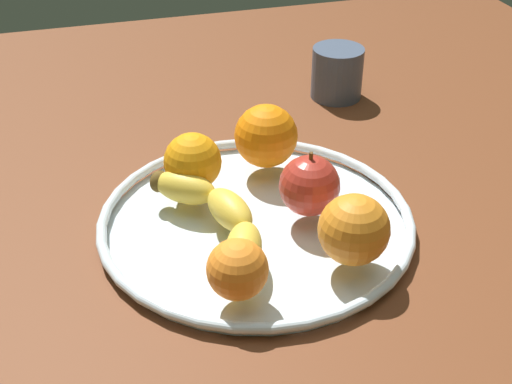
% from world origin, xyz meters
% --- Properties ---
extents(ground_plane, '(1.45, 1.45, 0.04)m').
position_xyz_m(ground_plane, '(0.00, 0.00, -0.02)').
color(ground_plane, brown).
extents(fruit_bowl, '(0.36, 0.36, 0.02)m').
position_xyz_m(fruit_bowl, '(0.00, 0.00, 0.01)').
color(fruit_bowl, silver).
rests_on(fruit_bowl, ground_plane).
extents(banana, '(0.21, 0.11, 0.04)m').
position_xyz_m(banana, '(-0.01, 0.05, 0.04)').
color(banana, yellow).
rests_on(banana, fruit_bowl).
extents(apple, '(0.07, 0.07, 0.08)m').
position_xyz_m(apple, '(-0.01, -0.06, 0.05)').
color(apple, '#B02F23').
rests_on(apple, fruit_bowl).
extents(orange_back_right, '(0.08, 0.08, 0.08)m').
position_xyz_m(orange_back_right, '(0.10, -0.04, 0.06)').
color(orange_back_right, orange).
rests_on(orange_back_right, fruit_bowl).
extents(orange_back_left, '(0.07, 0.07, 0.07)m').
position_xyz_m(orange_back_left, '(0.08, 0.06, 0.05)').
color(orange_back_left, orange).
rests_on(orange_back_left, fruit_bowl).
extents(orange_front_left, '(0.06, 0.06, 0.06)m').
position_xyz_m(orange_front_left, '(-0.12, 0.05, 0.05)').
color(orange_front_left, orange).
rests_on(orange_front_left, fruit_bowl).
extents(orange_center, '(0.07, 0.07, 0.07)m').
position_xyz_m(orange_center, '(-0.10, -0.07, 0.06)').
color(orange_center, orange).
rests_on(orange_center, fruit_bowl).
extents(ambient_mug, '(0.11, 0.08, 0.08)m').
position_xyz_m(ambient_mug, '(0.30, -0.21, 0.04)').
color(ambient_mug, '#465268').
rests_on(ambient_mug, ground_plane).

